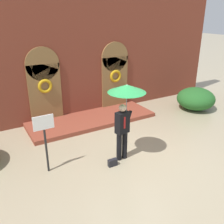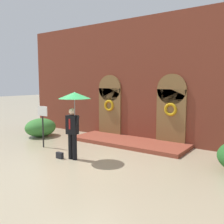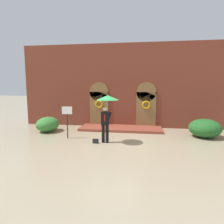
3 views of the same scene
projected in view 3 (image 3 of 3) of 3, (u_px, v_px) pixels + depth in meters
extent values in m
plane|color=tan|center=(114.00, 143.00, 9.88)|extent=(80.00, 80.00, 0.00)
cube|color=brown|center=(123.00, 86.00, 13.62)|extent=(14.00, 0.50, 5.60)
cube|color=brown|center=(99.00, 109.00, 13.79)|extent=(1.30, 0.08, 2.40)
cylinder|color=brown|center=(99.00, 92.00, 13.63)|extent=(1.30, 0.08, 1.30)
cube|color=brown|center=(146.00, 110.00, 13.31)|extent=(1.30, 0.08, 2.40)
cylinder|color=brown|center=(146.00, 92.00, 13.15)|extent=(1.30, 0.08, 1.30)
torus|color=#C69314|center=(99.00, 104.00, 13.68)|extent=(0.56, 0.12, 0.56)
torus|color=#C69314|center=(146.00, 105.00, 13.19)|extent=(0.56, 0.12, 0.56)
cube|color=brown|center=(121.00, 128.00, 12.86)|extent=(5.20, 1.80, 0.16)
cylinder|color=black|center=(103.00, 134.00, 9.94)|extent=(0.16, 0.16, 0.90)
cylinder|color=black|center=(107.00, 134.00, 9.91)|extent=(0.16, 0.16, 0.90)
cube|color=black|center=(105.00, 118.00, 9.82)|extent=(0.44, 0.31, 0.66)
cube|color=#A51919|center=(105.00, 118.00, 9.69)|extent=(0.06, 0.02, 0.36)
sphere|color=beige|center=(105.00, 109.00, 9.76)|extent=(0.22, 0.22, 0.22)
cylinder|color=black|center=(109.00, 116.00, 9.77)|extent=(0.22, 0.09, 0.46)
cylinder|color=gray|center=(108.00, 110.00, 9.74)|extent=(0.02, 0.02, 0.98)
cone|color=#1E7538|center=(108.00, 98.00, 9.66)|extent=(1.10, 1.10, 0.22)
cone|color=white|center=(108.00, 97.00, 9.66)|extent=(0.61, 0.61, 0.20)
cube|color=black|center=(96.00, 141.00, 9.84)|extent=(0.28, 0.13, 0.22)
cylinder|color=black|center=(67.00, 126.00, 10.72)|extent=(0.06, 0.06, 1.30)
cube|color=white|center=(67.00, 110.00, 10.60)|extent=(0.56, 0.03, 0.40)
ellipsoid|color=#387A33|center=(48.00, 124.00, 12.33)|extent=(1.35, 1.61, 0.90)
ellipsoid|color=#235B23|center=(205.00, 128.00, 10.98)|extent=(1.73, 1.71, 1.00)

